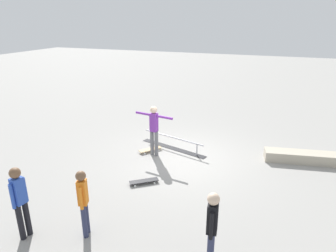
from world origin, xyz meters
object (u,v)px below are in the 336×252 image
Objects in this scene: grind_rail at (173,143)px; skateboard_main at (150,149)px; bystander_blue_shirt at (20,199)px; skater_main at (154,127)px; bystander_orange_shirt at (83,200)px; skate_ledge at (306,157)px; loose_skateboard_black at (144,181)px; bystander_black_shirt at (212,227)px.

grind_rail reaches higher than skateboard_main.
grind_rail is at bearing -6.65° from bystander_blue_shirt.
bystander_orange_shirt is at bearing -78.13° from skater_main.
grind_rail is at bearing 6.61° from skate_ledge.
skate_ledge is 4.90m from skater_main.
skate_ledge is at bearing -60.44° from bystander_orange_shirt.
loose_skateboard_black is at bearing 35.53° from skate_ledge.
bystander_black_shirt is (-2.84, 4.08, -0.09)m from skater_main.
grind_rail is 1.52× the size of skater_main.
skate_ledge is 1.57× the size of bystander_blue_shirt.
grind_rail reaches higher than skate_ledge.
skater_main is 2.24× the size of skateboard_main.
grind_rail is 0.83m from skateboard_main.
bystander_black_shirt is (-3.09, 4.29, 0.81)m from skateboard_main.
bystander_orange_shirt is 0.95× the size of bystander_black_shirt.
bystander_blue_shirt reaches higher than bystander_orange_shirt.
loose_skateboard_black is (2.39, -2.28, -0.81)m from bystander_black_shirt.
grind_rail is at bearing 70.13° from skater_main.
skate_ledge is 3.34× the size of skateboard_main.
bystander_orange_shirt reaches higher than grind_rail.
skater_main is 0.96m from skateboard_main.
bystander_blue_shirt is at bearing 92.19° from grind_rail.
bystander_blue_shirt is (0.93, 4.61, -0.07)m from skater_main.
grind_rail is 1.02× the size of skate_ledge.
skateboard_main is 5.35m from bystander_black_shirt.
skater_main is 1.07× the size of bystander_black_shirt.
skateboard_main is at bearing -108.43° from loose_skateboard_black.
bystander_orange_shirt is 2.63m from bystander_black_shirt.
loose_skateboard_black is at bearing -66.80° from skater_main.
bystander_blue_shirt reaches higher than skateboard_main.
skater_main is 2.06m from loose_skateboard_black.
loose_skateboard_black is at bearing 57.60° from skateboard_main.
grind_rail is 5.54m from bystander_blue_shirt.
skater_main is at bearing -17.59° from bystander_orange_shirt.
skate_ledge is 1.67× the size of bystander_orange_shirt.
bystander_orange_shirt is (-0.21, 4.11, -0.13)m from skater_main.
skateboard_main is (0.64, 0.51, -0.12)m from grind_rail.
bystander_blue_shirt reaches higher than grind_rail.
skateboard_main is (4.91, 1.01, -0.09)m from skate_ledge.
grind_rail is at bearing -22.74° from bystander_orange_shirt.
skate_ledge reaches higher than loose_skateboard_black.
bystander_orange_shirt is 2.46m from loose_skateboard_black.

